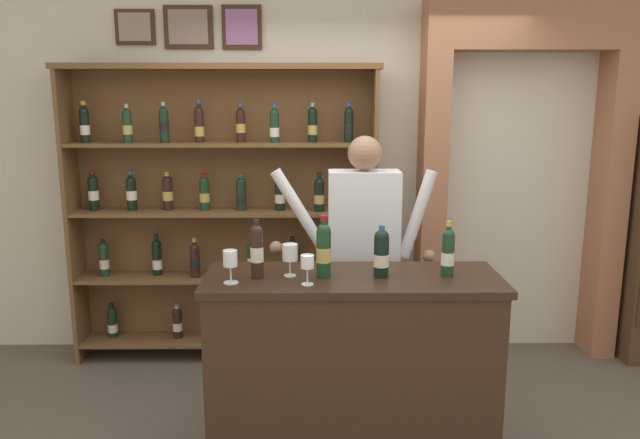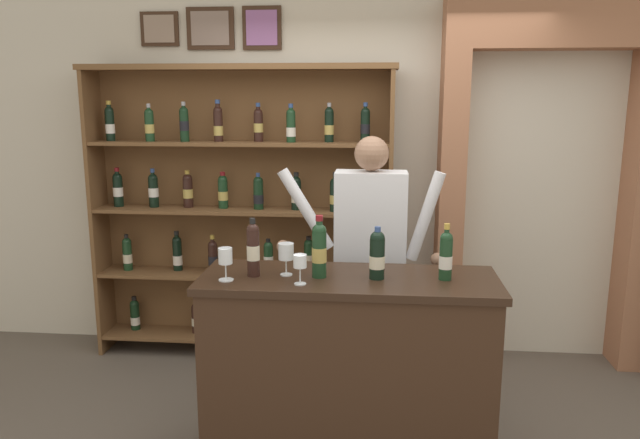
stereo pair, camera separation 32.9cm
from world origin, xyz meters
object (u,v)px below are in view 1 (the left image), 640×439
wine_glass_center (230,261)px  tasting_counter (352,370)px  tasting_bottle_chianti (324,249)px  wine_glass_spare (290,253)px  wine_shelf (224,207)px  shopkeeper (363,244)px  tasting_bottle_brunello (448,251)px  wine_glass_left (307,264)px  tasting_bottle_riserva (257,250)px  tasting_bottle_vin_santo (381,253)px

wine_glass_center → tasting_counter: bearing=10.9°
tasting_bottle_chianti → wine_glass_spare: (-0.17, 0.01, -0.03)m
wine_shelf → shopkeeper: wine_shelf is taller
wine_shelf → tasting_bottle_brunello: size_ratio=7.83×
wine_glass_left → wine_glass_center: bearing=175.5°
shopkeeper → tasting_bottle_chianti: size_ratio=5.36×
tasting_bottle_riserva → tasting_bottle_vin_santo: 0.63m
tasting_bottle_chianti → wine_glass_left: (-0.08, -0.13, -0.04)m
wine_shelf → tasting_counter: 1.76m
tasting_bottle_riserva → wine_glass_center: tasting_bottle_riserva is taller
wine_glass_center → wine_glass_spare: (0.29, 0.12, 0.01)m
tasting_counter → tasting_bottle_riserva: 0.83m
wine_shelf → wine_glass_spare: (0.54, -1.39, 0.01)m
wine_shelf → tasting_bottle_riserva: (0.38, -1.42, 0.04)m
tasting_bottle_vin_santo → wine_glass_center: bearing=-172.3°
tasting_bottle_riserva → tasting_bottle_vin_santo: (0.63, 0.01, -0.02)m
wine_shelf → wine_glass_center: wine_shelf is taller
wine_shelf → wine_glass_left: 1.66m
tasting_bottle_vin_santo → wine_shelf: bearing=125.6°
wine_shelf → tasting_counter: bearing=-58.1°
wine_shelf → tasting_bottle_chianti: 1.58m
tasting_bottle_vin_santo → wine_glass_left: bearing=-160.6°
shopkeeper → tasting_bottle_vin_santo: size_ratio=6.42×
tasting_bottle_riserva → tasting_bottle_vin_santo: size_ratio=1.13×
shopkeeper → tasting_bottle_brunello: 0.72m
tasting_bottle_brunello → wine_glass_center: 1.11m
tasting_bottle_brunello → tasting_counter: bearing=-179.3°
wine_shelf → tasting_counter: wine_shelf is taller
tasting_counter → tasting_bottle_brunello: size_ratio=5.31×
wine_glass_center → wine_glass_left: wine_glass_center is taller
tasting_counter → tasting_bottle_vin_santo: tasting_bottle_vin_santo is taller
wine_glass_center → wine_glass_left: bearing=-4.5°
shopkeeper → tasting_bottle_chianti: 0.67m
tasting_bottle_brunello → wine_glass_left: (-0.72, -0.15, -0.02)m
tasting_bottle_chianti → tasting_bottle_brunello: tasting_bottle_chianti is taller
tasting_bottle_chianti → wine_glass_left: tasting_bottle_chianti is taller
tasting_counter → wine_glass_left: 0.69m
tasting_counter → tasting_bottle_brunello: bearing=0.7°
tasting_bottle_riserva → wine_glass_center: (-0.12, -0.09, -0.03)m
tasting_counter → tasting_bottle_chianti: (-0.15, -0.02, 0.67)m
shopkeeper → tasting_bottle_riserva: (-0.59, -0.63, 0.12)m
wine_glass_spare → wine_shelf: bearing=111.2°
tasting_bottle_brunello → wine_glass_left: size_ratio=1.90×
wine_shelf → tasting_bottle_vin_santo: 1.73m
tasting_bottle_chianti → wine_glass_center: tasting_bottle_chianti is taller
tasting_counter → wine_glass_center: bearing=-169.1°
wine_glass_center → tasting_bottle_brunello: bearing=6.4°
tasting_bottle_chianti → wine_glass_spare: size_ratio=1.91×
tasting_bottle_vin_santo → tasting_bottle_brunello: tasting_bottle_brunello is taller
tasting_bottle_brunello → wine_glass_spare: tasting_bottle_brunello is taller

